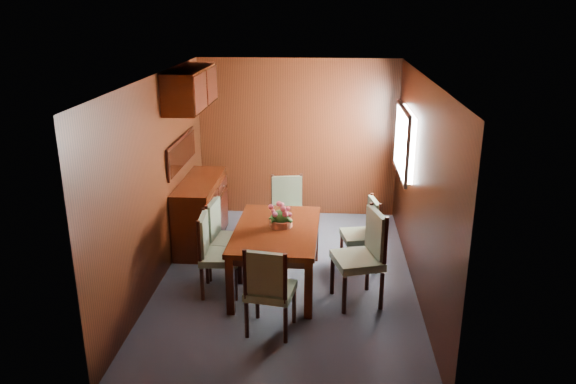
# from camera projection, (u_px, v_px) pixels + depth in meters

# --- Properties ---
(ground) EXTENTS (4.50, 4.50, 0.00)m
(ground) POSITION_uv_depth(u_px,v_px,m) (287.00, 278.00, 6.77)
(ground) COLOR #333946
(ground) RESTS_ON ground
(room_shell) EXTENTS (3.06, 4.52, 2.41)m
(room_shell) POSITION_uv_depth(u_px,v_px,m) (280.00, 140.00, 6.57)
(room_shell) COLOR black
(room_shell) RESTS_ON ground
(sideboard) EXTENTS (0.48, 1.40, 0.90)m
(sideboard) POSITION_uv_depth(u_px,v_px,m) (201.00, 212.00, 7.66)
(sideboard) COLOR black
(sideboard) RESTS_ON ground
(dining_table) EXTENTS (0.98, 1.54, 0.71)m
(dining_table) POSITION_uv_depth(u_px,v_px,m) (277.00, 236.00, 6.44)
(dining_table) COLOR black
(dining_table) RESTS_ON ground
(chair_left_near) EXTENTS (0.46, 0.48, 0.95)m
(chair_left_near) POSITION_uv_depth(u_px,v_px,m) (213.00, 249.00, 6.30)
(chair_left_near) COLOR black
(chair_left_near) RESTS_ON ground
(chair_left_far) EXTENTS (0.47, 0.49, 0.96)m
(chair_left_far) POSITION_uv_depth(u_px,v_px,m) (223.00, 234.00, 6.71)
(chair_left_far) COLOR black
(chair_left_far) RESTS_ON ground
(chair_right_near) EXTENTS (0.61, 0.62, 1.07)m
(chair_right_near) POSITION_uv_depth(u_px,v_px,m) (365.00, 252.00, 6.09)
(chair_right_near) COLOR black
(chair_right_near) RESTS_ON ground
(chair_right_far) EXTENTS (0.49, 0.50, 0.91)m
(chair_right_far) POSITION_uv_depth(u_px,v_px,m) (365.00, 230.00, 6.91)
(chair_right_far) COLOR black
(chair_right_far) RESTS_ON ground
(chair_head) EXTENTS (0.52, 0.50, 0.96)m
(chair_head) POSITION_uv_depth(u_px,v_px,m) (269.00, 286.00, 5.48)
(chair_head) COLOR black
(chair_head) RESTS_ON ground
(chair_foot) EXTENTS (0.52, 0.50, 0.95)m
(chair_foot) POSITION_uv_depth(u_px,v_px,m) (288.00, 207.00, 7.62)
(chair_foot) COLOR black
(chair_foot) RESTS_ON ground
(flower_centerpiece) EXTENTS (0.28, 0.28, 0.28)m
(flower_centerpiece) POSITION_uv_depth(u_px,v_px,m) (281.00, 215.00, 6.42)
(flower_centerpiece) COLOR #AC5534
(flower_centerpiece) RESTS_ON dining_table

